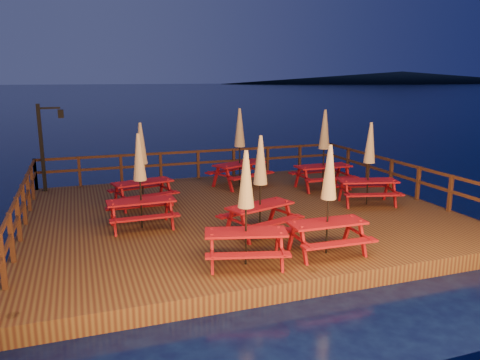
% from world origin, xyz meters
% --- Properties ---
extents(ground, '(500.00, 500.00, 0.00)m').
position_xyz_m(ground, '(0.00, 0.00, 0.00)').
color(ground, black).
rests_on(ground, ground).
extents(deck, '(12.00, 10.00, 0.40)m').
position_xyz_m(deck, '(0.00, 0.00, 0.20)').
color(deck, '#402014').
rests_on(deck, ground).
extents(deck_piles, '(11.44, 9.44, 1.40)m').
position_xyz_m(deck_piles, '(0.00, 0.00, -0.30)').
color(deck_piles, black).
rests_on(deck_piles, ground).
extents(railing, '(11.80, 9.75, 1.10)m').
position_xyz_m(railing, '(0.00, 1.78, 1.16)').
color(railing, black).
rests_on(railing, deck).
extents(lamp_post, '(0.85, 0.18, 3.00)m').
position_xyz_m(lamp_post, '(-5.39, 4.55, 2.20)').
color(lamp_post, black).
rests_on(lamp_post, deck).
extents(headland_right, '(230.40, 86.40, 7.00)m').
position_xyz_m(headland_right, '(185.00, 230.00, 3.50)').
color(headland_right, black).
rests_on(headland_right, ground).
extents(picnic_table_0, '(2.42, 2.24, 2.79)m').
position_xyz_m(picnic_table_0, '(1.09, 3.06, 1.85)').
color(picnic_table_0, maroon).
rests_on(picnic_table_0, deck).
extents(picnic_table_1, '(1.77, 1.46, 2.49)m').
position_xyz_m(picnic_table_1, '(-2.92, -0.64, 1.69)').
color(picnic_table_1, maroon).
rests_on(picnic_table_1, deck).
extents(picnic_table_2, '(1.95, 1.61, 2.78)m').
position_xyz_m(picnic_table_2, '(3.72, 1.68, 1.84)').
color(picnic_table_2, maroon).
rests_on(picnic_table_2, deck).
extents(picnic_table_3, '(1.75, 1.45, 2.47)m').
position_xyz_m(picnic_table_3, '(0.75, -3.85, 1.68)').
color(picnic_table_3, maroon).
rests_on(picnic_table_3, deck).
extents(picnic_table_4, '(2.02, 1.81, 2.45)m').
position_xyz_m(picnic_table_4, '(-1.18, -3.85, 1.67)').
color(picnic_table_4, maroon).
rests_on(picnic_table_4, deck).
extents(picnic_table_5, '(2.08, 1.84, 2.55)m').
position_xyz_m(picnic_table_5, '(-2.59, 1.52, 1.73)').
color(picnic_table_5, maroon).
rests_on(picnic_table_5, deck).
extents(picnic_table_6, '(2.09, 1.86, 2.54)m').
position_xyz_m(picnic_table_6, '(4.02, -0.59, 1.72)').
color(picnic_table_6, maroon).
rests_on(picnic_table_6, deck).
extents(picnic_table_7, '(2.11, 1.92, 2.50)m').
position_xyz_m(picnic_table_7, '(-0.16, -2.08, 1.70)').
color(picnic_table_7, maroon).
rests_on(picnic_table_7, deck).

